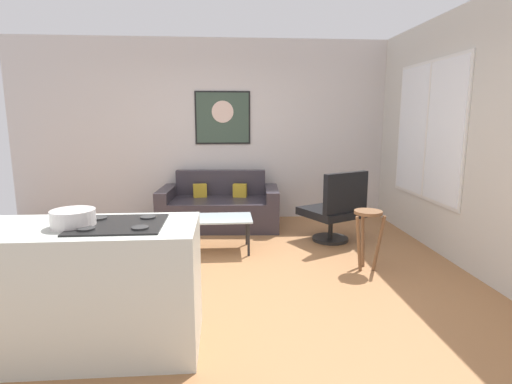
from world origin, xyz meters
TOP-DOWN VIEW (x-y plane):
  - ground at (0.00, 0.00)m, footprint 6.40×6.40m
  - back_wall at (0.00, 2.42)m, footprint 6.40×0.05m
  - right_wall at (2.62, 0.30)m, footprint 0.05×6.40m
  - couch at (-0.04, 1.88)m, footprint 1.79×0.99m
  - coffee_table at (-0.12, 0.75)m, footprint 0.98×0.52m
  - armchair at (1.48, 0.99)m, footprint 0.90×0.89m
  - bar_stool at (1.55, 0.01)m, footprint 0.34×0.33m
  - kitchen_counter at (-0.96, -1.32)m, footprint 1.63×0.71m
  - mixing_bowl at (-0.96, -1.34)m, footprint 0.29×0.29m
  - wall_painting at (0.03, 2.38)m, footprint 0.86×0.03m
  - window at (2.59, 0.90)m, footprint 0.03×1.68m

SIDE VIEW (x-z plane):
  - ground at x=0.00m, z-range -0.04..0.00m
  - couch at x=-0.04m, z-range -0.13..0.68m
  - coffee_table at x=-0.12m, z-range 0.17..0.59m
  - armchair at x=1.48m, z-range -0.03..0.92m
  - kitchen_counter at x=-0.96m, z-range -0.01..0.91m
  - bar_stool at x=1.55m, z-range 0.16..0.81m
  - mixing_bowl at x=-0.96m, z-range 0.90..1.01m
  - back_wall at x=0.00m, z-range 0.00..2.80m
  - right_wall at x=2.62m, z-range 0.00..2.80m
  - window at x=2.59m, z-range 0.58..2.31m
  - wall_painting at x=0.03m, z-range 1.20..2.02m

